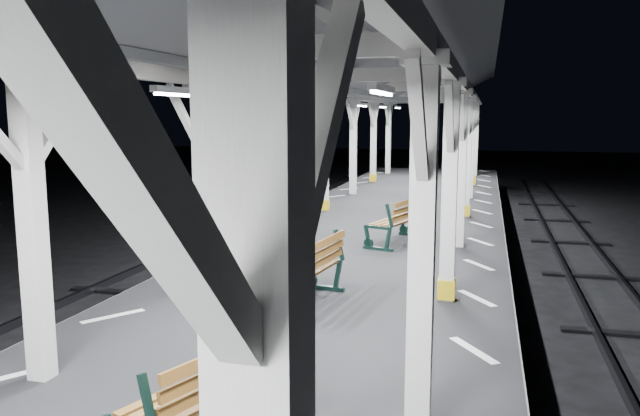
% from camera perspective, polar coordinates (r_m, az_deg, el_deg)
% --- Properties ---
extents(ground, '(120.00, 120.00, 0.00)m').
position_cam_1_polar(ground, '(8.65, -3.67, -17.50)').
color(ground, black).
rests_on(ground, ground).
extents(platform, '(6.00, 50.00, 1.00)m').
position_cam_1_polar(platform, '(8.45, -3.70, -14.45)').
color(platform, black).
rests_on(platform, ground).
extents(hazard_stripes_left, '(1.00, 48.00, 0.01)m').
position_cam_1_polar(hazard_stripes_left, '(9.30, -18.38, -9.37)').
color(hazard_stripes_left, silver).
rests_on(hazard_stripes_left, platform).
extents(hazard_stripes_right, '(1.00, 48.00, 0.01)m').
position_cam_1_polar(hazard_stripes_right, '(7.87, 13.85, -12.51)').
color(hazard_stripes_right, silver).
rests_on(hazard_stripes_right, platform).
extents(canopy, '(5.40, 49.00, 4.65)m').
position_cam_1_polar(canopy, '(7.79, -4.03, 14.13)').
color(canopy, silver).
rests_on(canopy, platform).
extents(bench_near, '(1.24, 1.90, 0.97)m').
position_cam_1_polar(bench_near, '(5.57, -9.09, -15.79)').
color(bench_near, black).
rests_on(bench_near, platform).
extents(bench_mid, '(0.95, 1.96, 1.02)m').
position_cam_1_polar(bench_mid, '(9.12, -1.16, -5.75)').
color(bench_mid, black).
rests_on(bench_mid, platform).
extents(bench_far, '(1.18, 1.97, 1.01)m').
position_cam_1_polar(bench_far, '(13.65, 7.43, -1.02)').
color(bench_far, black).
rests_on(bench_far, platform).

